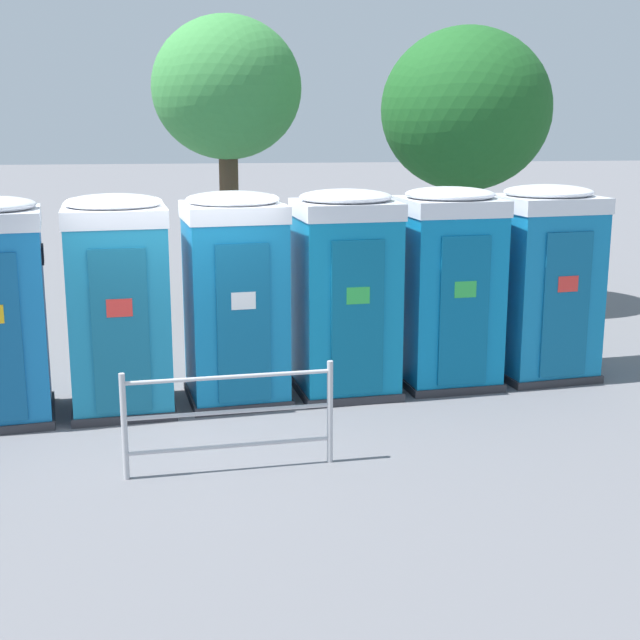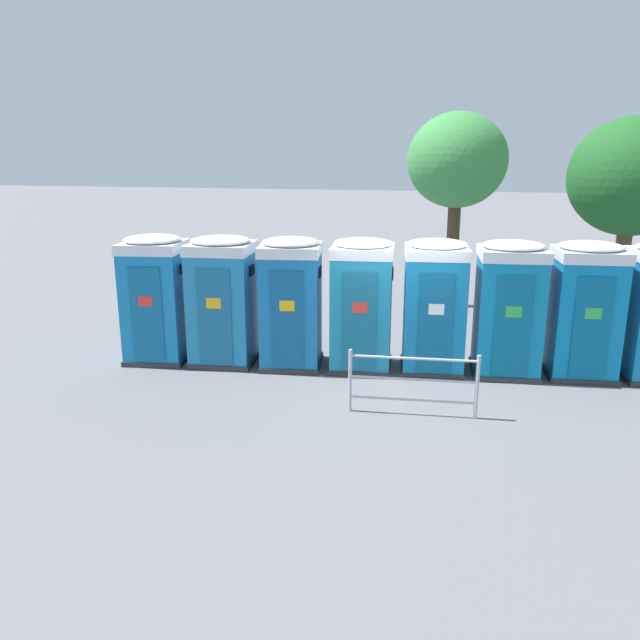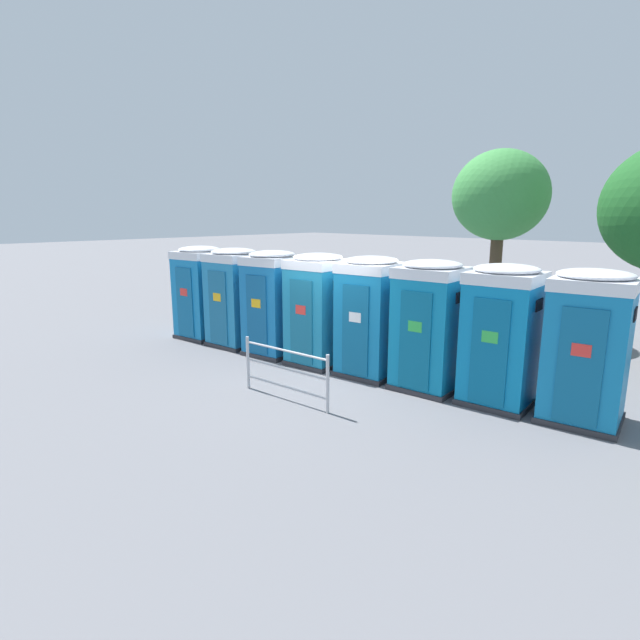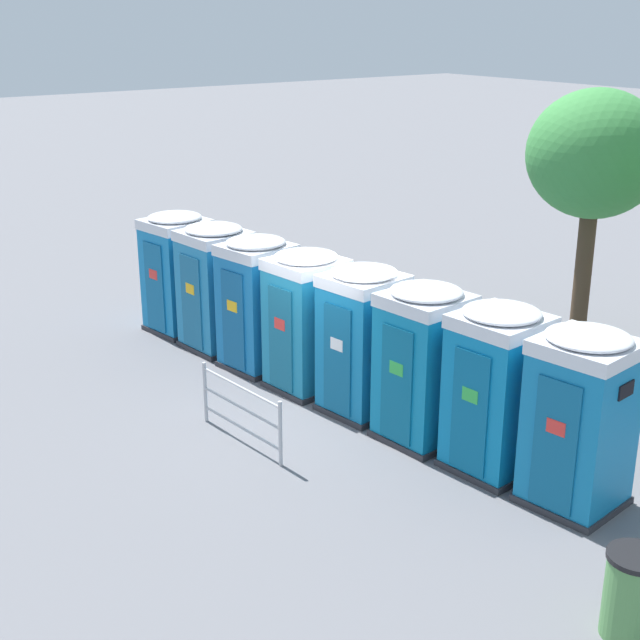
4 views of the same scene
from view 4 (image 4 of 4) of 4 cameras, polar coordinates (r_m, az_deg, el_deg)
The scene contains 12 objects.
ground_plane at distance 15.54m, azimuth -0.08°, elevation -5.37°, with size 120.00×120.00×0.00m, color slate.
portapotty_0 at distance 18.88m, azimuth -9.12°, elevation 3.06°, with size 1.34×1.36×2.54m.
portapotty_1 at distance 17.78m, azimuth -6.71°, elevation 2.16°, with size 1.34×1.31×2.54m.
portapotty_2 at distance 16.71m, azimuth -4.06°, elevation 1.12°, with size 1.33×1.36×2.54m.
portapotty_3 at distance 15.72m, azimuth -0.92°, elevation -0.02°, with size 1.29×1.31×2.54m.
portapotty_4 at distance 14.82m, azimuth 2.73°, elevation -1.27°, with size 1.31×1.33×2.54m.
portapotty_5 at distance 13.93m, azimuth 6.61°, elevation -2.76°, with size 1.31×1.30×2.54m.
portapotty_6 at distance 13.18m, azimuth 11.21°, elevation -4.33°, with size 1.31×1.30×2.54m.
portapotty_7 at distance 12.53m, azimuth 16.29°, elevation -6.07°, with size 1.38×1.35×2.54m.
street_tree_1 at distance 17.89m, azimuth 17.18°, elevation 9.97°, with size 2.59×2.59×5.12m.
trash_can at distance 10.59m, azimuth 19.36°, elevation -16.26°, with size 0.65×0.65×1.02m.
event_barrier at distance 14.03m, azimuth -5.09°, elevation -5.72°, with size 2.05×0.22×1.05m.
Camera 4 is at (11.45, -8.25, 6.49)m, focal length 50.00 mm.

